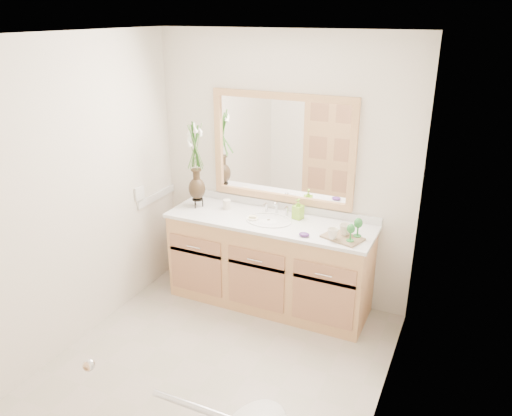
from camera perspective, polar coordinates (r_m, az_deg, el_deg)
The scene contains 23 objects.
floor at distance 4.00m, azimuth -4.63°, elevation -17.68°, with size 2.60×2.60×0.00m, color #B9AD9E.
ceiling at distance 3.10m, azimuth -6.03°, elevation 19.14°, with size 2.40×2.60×0.02m, color white.
wall_back at distance 4.47m, azimuth 3.05°, elevation 4.31°, with size 2.40×0.02×2.40m, color silver.
wall_front at distance 2.47m, azimuth -20.67°, elevation -12.49°, with size 2.40×0.02×2.40m, color silver.
wall_left at distance 4.07m, azimuth -20.08°, elevation 1.21°, with size 0.02×2.60×2.40m, color silver.
wall_right at distance 3.01m, azimuth 15.16°, elevation -5.43°, with size 0.02×2.60×2.40m, color silver.
vanity at distance 4.54m, azimuth 1.50°, elevation -6.36°, with size 1.80×0.55×0.80m.
counter at distance 4.36m, azimuth 1.55°, elevation -1.54°, with size 1.84×0.57×0.03m, color silver.
sink at distance 4.36m, azimuth 1.45°, elevation -2.09°, with size 0.38×0.34×0.23m.
mirror at distance 4.39m, azimuth 2.99°, elevation 6.79°, with size 1.32×0.04×0.97m.
switch_plate at distance 4.67m, azimuth -13.18°, elevation 1.67°, with size 0.02×0.12×0.12m, color white.
door at distance 2.78m, azimuth -24.43°, elevation -13.91°, with size 0.80×0.03×2.00m, color tan.
grab_bar at distance 2.29m, azimuth -5.46°, elevation -22.19°, with size 0.03×0.03×0.55m, color silver.
flower_vase at distance 4.51m, azimuth -6.94°, elevation 6.20°, with size 0.18×0.18×0.75m.
tumbler at distance 4.58m, azimuth -3.36°, elevation 0.41°, with size 0.07×0.07×0.09m, color silver.
soap_dish at distance 4.36m, azimuth -0.37°, elevation -1.16°, with size 0.10×0.10×0.03m.
soap_bottle at distance 4.36m, azimuth 4.84°, elevation -0.22°, with size 0.07×0.08×0.16m, color #84C52E.
purple_dish at distance 4.05m, azimuth 5.54°, elevation -3.03°, with size 0.09×0.07×0.03m, color #492369.
tray at distance 4.05m, azimuth 9.87°, elevation -3.37°, with size 0.31×0.20×0.02m, color brown.
mug_left at distance 3.99m, azimuth 8.76°, elevation -2.88°, with size 0.09×0.08×0.09m, color silver.
mug_right at distance 4.08m, azimuth 10.15°, elevation -2.38°, with size 0.10×0.09×0.10m, color silver.
goblet_front at distance 3.95m, azimuth 10.79°, elevation -2.43°, with size 0.06×0.06×0.14m.
goblet_back at distance 4.04m, azimuth 11.60°, elevation -1.81°, with size 0.07×0.07×0.16m.
Camera 1 is at (1.57, -2.67, 2.53)m, focal length 35.00 mm.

